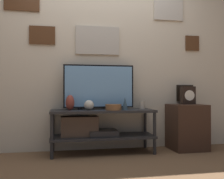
{
  "coord_description": "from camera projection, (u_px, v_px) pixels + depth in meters",
  "views": [
    {
      "loc": [
        -0.52,
        -3.02,
        0.78
      ],
      "look_at": [
        0.12,
        0.26,
        0.8
      ],
      "focal_mm": 42.0,
      "sensor_mm": 36.0,
      "label": 1
    }
  ],
  "objects": [
    {
      "name": "media_console",
      "position": [
        94.0,
        126.0,
        3.29
      ],
      "size": [
        1.31,
        0.44,
        0.55
      ],
      "color": "#232326",
      "rests_on": "ground_plane"
    },
    {
      "name": "ground_plane",
      "position": [
        106.0,
        158.0,
        3.06
      ],
      "size": [
        12.0,
        12.0,
        0.0
      ],
      "primitive_type": "plane",
      "color": "brown"
    },
    {
      "name": "vase_slim_bronze",
      "position": [
        125.0,
        103.0,
        3.31
      ],
      "size": [
        0.08,
        0.08,
        0.16
      ],
      "color": "#2D4251",
      "rests_on": "media_console"
    },
    {
      "name": "vase_wide_bowl",
      "position": [
        113.0,
        107.0,
        3.24
      ],
      "size": [
        0.2,
        0.2,
        0.07
      ],
      "color": "brown",
      "rests_on": "media_console"
    },
    {
      "name": "mantel_clock",
      "position": [
        188.0,
        95.0,
        3.59
      ],
      "size": [
        0.19,
        0.11,
        0.24
      ],
      "color": "black",
      "rests_on": "side_table"
    },
    {
      "name": "vase_urn_stoneware",
      "position": [
        70.0,
        103.0,
        3.24
      ],
      "size": [
        0.11,
        0.11,
        0.19
      ],
      "color": "brown",
      "rests_on": "media_console"
    },
    {
      "name": "vase_round_glass",
      "position": [
        89.0,
        105.0,
        3.26
      ],
      "size": [
        0.13,
        0.13,
        0.13
      ],
      "color": "beige",
      "rests_on": "media_console"
    },
    {
      "name": "side_table",
      "position": [
        187.0,
        127.0,
        3.53
      ],
      "size": [
        0.45,
        0.44,
        0.6
      ],
      "color": "#382319",
      "rests_on": "ground_plane"
    },
    {
      "name": "candle_jar",
      "position": [
        142.0,
        105.0,
        3.52
      ],
      "size": [
        0.08,
        0.08,
        0.1
      ],
      "color": "#C1B29E",
      "rests_on": "media_console"
    },
    {
      "name": "television",
      "position": [
        99.0,
        86.0,
        3.4
      ],
      "size": [
        0.91,
        0.05,
        0.58
      ],
      "color": "black",
      "rests_on": "media_console"
    },
    {
      "name": "wall_back",
      "position": [
        100.0,
        49.0,
        3.58
      ],
      "size": [
        6.4,
        0.08,
        2.7
      ],
      "color": "beige",
      "rests_on": "ground_plane"
    }
  ]
}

